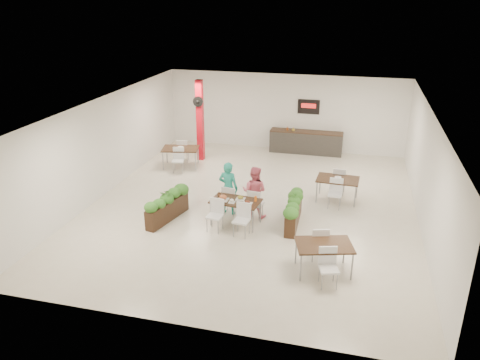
% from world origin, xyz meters
% --- Properties ---
extents(ground, '(12.00, 12.00, 0.00)m').
position_xyz_m(ground, '(0.00, 0.00, 0.00)').
color(ground, beige).
rests_on(ground, ground).
extents(room_shell, '(10.10, 12.10, 3.22)m').
position_xyz_m(room_shell, '(0.00, 0.00, 2.01)').
color(room_shell, white).
rests_on(room_shell, ground).
extents(red_column, '(0.40, 0.41, 3.20)m').
position_xyz_m(red_column, '(-3.00, 3.79, 1.64)').
color(red_column, red).
rests_on(red_column, ground).
extents(service_counter, '(3.00, 0.64, 2.20)m').
position_xyz_m(service_counter, '(1.00, 5.65, 0.49)').
color(service_counter, '#2C2927').
rests_on(service_counter, ground).
extents(main_table, '(1.48, 1.75, 0.92)m').
position_xyz_m(main_table, '(-0.20, -1.39, 0.64)').
color(main_table, black).
rests_on(main_table, ground).
extents(diner_man, '(0.64, 0.46, 1.65)m').
position_xyz_m(diner_man, '(-0.59, -0.74, 0.83)').
color(diner_man, teal).
rests_on(diner_man, ground).
extents(diner_woman, '(0.83, 0.68, 1.58)m').
position_xyz_m(diner_woman, '(0.21, -0.74, 0.79)').
color(diner_woman, '#EF6A82').
rests_on(diner_woman, ground).
extents(planter_left, '(0.75, 1.84, 0.98)m').
position_xyz_m(planter_left, '(-2.22, -1.62, 0.50)').
color(planter_left, black).
rests_on(planter_left, ground).
extents(planter_right, '(0.44, 1.93, 1.00)m').
position_xyz_m(planter_right, '(1.43, -0.99, 0.50)').
color(planter_right, black).
rests_on(planter_right, ground).
extents(side_table_a, '(1.51, 1.67, 0.92)m').
position_xyz_m(side_table_a, '(-3.48, 2.79, 0.64)').
color(side_table_a, black).
rests_on(side_table_a, ground).
extents(side_table_b, '(1.37, 1.64, 0.92)m').
position_xyz_m(side_table_b, '(2.55, 1.05, 0.64)').
color(side_table_b, black).
rests_on(side_table_b, ground).
extents(side_table_c, '(1.52, 1.67, 0.92)m').
position_xyz_m(side_table_c, '(2.48, -3.30, 0.64)').
color(side_table_c, black).
rests_on(side_table_c, ground).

